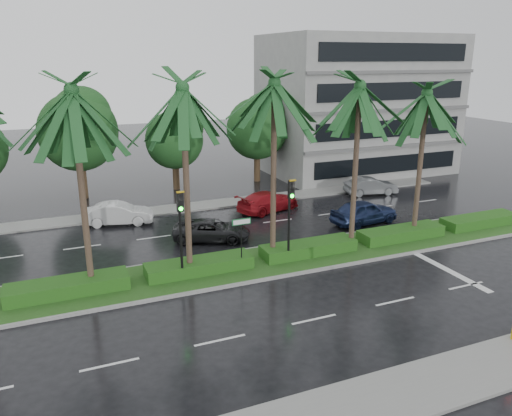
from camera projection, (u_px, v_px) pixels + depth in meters
name	position (u px, v px, depth m)	size (l,w,h in m)	color
ground	(264.00, 272.00, 24.51)	(120.00, 120.00, 0.00)	black
near_sidewalk	(396.00, 395.00, 15.49)	(40.00, 2.40, 0.12)	slate
far_sidewalk	(196.00, 206.00, 35.08)	(40.00, 2.00, 0.12)	slate
median	(256.00, 263.00, 25.37)	(36.00, 4.00, 0.15)	gray
hedge	(256.00, 256.00, 25.26)	(35.20, 1.40, 0.60)	#174B15
lane_markings	(322.00, 266.00, 25.25)	(34.00, 13.06, 0.01)	silver
palm_row	(231.00, 101.00, 22.55)	(26.30, 4.20, 10.28)	#403225
signal_median_left	(181.00, 223.00, 22.42)	(0.34, 0.42, 4.36)	black
signal_median_right	(290.00, 209.00, 24.46)	(0.34, 0.42, 4.36)	black
street_sign	(241.00, 231.00, 23.94)	(0.95, 0.09, 2.60)	black
bg_trees	(171.00, 130.00, 38.59)	(32.85, 5.67, 8.19)	#3C301B
building	(357.00, 105.00, 44.94)	(16.00, 10.00, 12.00)	gray
car_white	(119.00, 214.00, 31.37)	(4.21, 1.47, 1.39)	silver
car_darkgrey	(211.00, 230.00, 28.63)	(4.40, 2.03, 1.22)	black
car_red	(268.00, 201.00, 34.08)	(4.70, 1.91, 1.36)	maroon
car_blue	(364.00, 212.00, 31.51)	(4.48, 1.80, 1.52)	#19254D
car_grey	(371.00, 186.00, 38.16)	(4.01, 1.40, 1.32)	#535557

